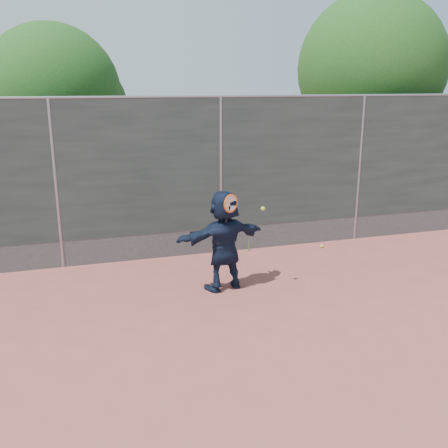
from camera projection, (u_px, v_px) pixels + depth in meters
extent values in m
plane|color=#9E4C42|center=(294.00, 332.00, 6.71)|extent=(80.00, 80.00, 0.00)
imported|color=#121C31|center=(224.00, 240.00, 7.95)|extent=(1.58, 0.77, 1.63)
sphere|color=#ACDE31|center=(322.00, 246.00, 10.15)|extent=(0.07, 0.07, 0.07)
cube|color=#38423D|center=(221.00, 164.00, 9.46)|extent=(20.00, 0.04, 2.50)
cube|color=slate|center=(221.00, 240.00, 9.87)|extent=(20.00, 0.03, 0.50)
cylinder|color=gray|center=(221.00, 96.00, 9.12)|extent=(20.00, 0.05, 0.05)
cylinder|color=gray|center=(56.00, 186.00, 8.70)|extent=(0.06, 0.06, 3.00)
cylinder|color=gray|center=(221.00, 177.00, 9.53)|extent=(0.06, 0.06, 3.00)
cylinder|color=gray|center=(359.00, 170.00, 10.36)|extent=(0.06, 0.06, 3.00)
torus|color=#D95B14|center=(231.00, 203.00, 7.60)|extent=(0.27, 0.16, 0.29)
cylinder|color=beige|center=(231.00, 203.00, 7.60)|extent=(0.23, 0.12, 0.25)
cylinder|color=black|center=(227.00, 216.00, 7.66)|extent=(0.09, 0.13, 0.33)
sphere|color=#ACDE31|center=(263.00, 209.00, 7.76)|extent=(0.07, 0.07, 0.07)
cylinder|color=#382314|center=(364.00, 161.00, 12.86)|extent=(0.28, 0.28, 2.60)
sphere|color=#23561C|center=(371.00, 68.00, 12.23)|extent=(3.60, 3.60, 3.60)
sphere|color=#23561C|center=(390.00, 83.00, 12.72)|extent=(2.52, 2.52, 2.52)
cylinder|color=#382314|center=(61.00, 179.00, 11.57)|extent=(0.28, 0.28, 2.20)
sphere|color=#23561C|center=(53.00, 93.00, 11.05)|extent=(3.00, 3.00, 3.00)
sphere|color=#23561C|center=(82.00, 106.00, 11.48)|extent=(2.10, 2.10, 2.10)
cone|color=#387226|center=(235.00, 246.00, 9.86)|extent=(0.03, 0.03, 0.26)
cone|color=#387226|center=(249.00, 243.00, 9.96)|extent=(0.03, 0.03, 0.30)
cone|color=#387226|center=(218.00, 249.00, 9.75)|extent=(0.03, 0.03, 0.22)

